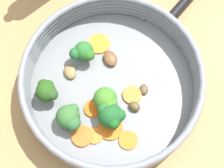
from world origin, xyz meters
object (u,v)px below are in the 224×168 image
carrot_slice_1 (95,136)px  broccoli_floret_3 (106,100)px  broccoli_floret_4 (69,117)px  mushroom_piece_1 (144,89)px  carrot_slice_7 (107,111)px  broccoli_floret_2 (47,91)px  carrot_slice_6 (132,95)px  mushroom_piece_0 (70,72)px  mushroom_piece_2 (135,106)px  carrot_slice_3 (95,110)px  carrot_slice_4 (82,136)px  broccoli_floret_1 (84,52)px  skillet (112,88)px  broccoli_floret_0 (111,115)px  carrot_slice_0 (128,140)px  mushroom_piece_3 (110,59)px  carrot_slice_2 (99,44)px  carrot_slice_5 (111,128)px

carrot_slice_1 → broccoli_floret_3: size_ratio=0.65×
broccoli_floret_4 → mushroom_piece_1: size_ratio=2.44×
carrot_slice_7 → broccoli_floret_2: bearing=112.5°
carrot_slice_6 → mushroom_piece_0: (-0.04, 0.13, 0.00)m
carrot_slice_6 → mushroom_piece_2: mushroom_piece_2 is taller
carrot_slice_3 → mushroom_piece_2: (0.05, -0.06, 0.00)m
broccoli_floret_2 → mushroom_piece_1: 0.19m
carrot_slice_4 → broccoli_floret_1: broccoli_floret_1 is taller
carrot_slice_3 → mushroom_piece_0: mushroom_piece_0 is taller
carrot_slice_3 → broccoli_floret_3: bearing=-20.4°
skillet → broccoli_floret_0: size_ratio=6.16×
carrot_slice_1 → broccoli_floret_3: bearing=19.5°
carrot_slice_3 → broccoli_floret_4: 0.06m
carrot_slice_1 → broccoli_floret_2: 0.13m
carrot_slice_1 → broccoli_floret_3: (0.06, 0.02, 0.02)m
carrot_slice_0 → carrot_slice_3: bearing=86.1°
carrot_slice_1 → broccoli_floret_0: broccoli_floret_0 is taller
skillet → mushroom_piece_2: (-0.01, -0.06, 0.02)m
broccoli_floret_0 → mushroom_piece_1: bearing=-9.4°
broccoli_floret_2 → mushroom_piece_2: (0.09, -0.15, -0.02)m
mushroom_piece_2 → broccoli_floret_4: bearing=140.6°
carrot_slice_4 → broccoli_floret_3: broccoli_floret_3 is taller
skillet → carrot_slice_7: carrot_slice_7 is taller
carrot_slice_6 → broccoli_floret_3: bearing=147.2°
mushroom_piece_0 → mushroom_piece_1: (0.06, -0.14, -0.00)m
mushroom_piece_3 → carrot_slice_7: bearing=-144.9°
broccoli_floret_2 → carrot_slice_0: bearing=-81.4°
carrot_slice_1 → carrot_slice_6: 0.11m
carrot_slice_2 → broccoli_floret_4: bearing=-159.6°
carrot_slice_5 → broccoli_floret_3: (0.03, 0.04, 0.02)m
broccoli_floret_1 → broccoli_floret_3: (-0.05, -0.10, -0.00)m
mushroom_piece_3 → mushroom_piece_1: bearing=-95.6°
carrot_slice_2 → mushroom_piece_1: 0.14m
carrot_slice_0 → broccoli_floret_3: broccoli_floret_3 is taller
carrot_slice_7 → mushroom_piece_2: (0.04, -0.04, 0.00)m
carrot_slice_5 → mushroom_piece_2: mushroom_piece_2 is taller
carrot_slice_1 → mushroom_piece_3: mushroom_piece_3 is taller
carrot_slice_4 → carrot_slice_2: bearing=29.6°
carrot_slice_1 → broccoli_floret_3: 0.07m
carrot_slice_6 → mushroom_piece_2: size_ratio=1.59×
skillet → mushroom_piece_2: size_ratio=14.24×
carrot_slice_2 → carrot_slice_5: bearing=-133.8°
broccoli_floret_4 → carrot_slice_3: bearing=-27.2°
carrot_slice_5 → mushroom_piece_3: size_ratio=1.35×
carrot_slice_4 → mushroom_piece_3: size_ratio=1.16×
broccoli_floret_3 → mushroom_piece_1: bearing=-31.0°
broccoli_floret_1 → mushroom_piece_2: 0.15m
broccoli_floret_2 → mushroom_piece_3: 0.15m
carrot_slice_4 → carrot_slice_0: bearing=-56.6°
carrot_slice_7 → broccoli_floret_1: 0.13m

